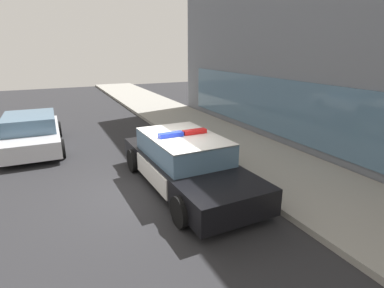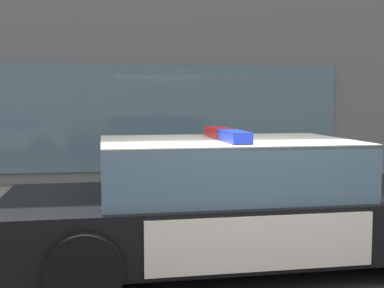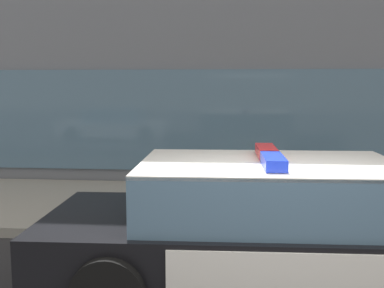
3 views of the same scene
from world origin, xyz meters
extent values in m
plane|color=#262628|center=(0.00, 0.00, 0.00)|extent=(48.00, 48.00, 0.00)
cube|color=gray|center=(0.00, 3.99, 0.07)|extent=(48.00, 3.36, 0.15)
cube|color=slate|center=(-2.60, 5.69, 1.45)|extent=(11.69, 0.08, 2.10)
cube|color=black|center=(0.12, 1.03, 0.50)|extent=(5.18, 2.05, 0.60)
cube|color=silver|center=(1.76, 1.07, 0.67)|extent=(1.80, 1.92, 0.05)
cube|color=silver|center=(-1.68, 0.98, 0.67)|extent=(1.49, 1.91, 0.05)
cube|color=silver|center=(-0.01, 1.99, 0.50)|extent=(2.15, 0.09, 0.51)
cube|color=silver|center=(0.04, 0.06, 0.50)|extent=(2.15, 0.09, 0.51)
cube|color=yellow|center=(-0.01, 2.01, 0.50)|extent=(0.22, 0.02, 0.26)
cube|color=slate|center=(-0.09, 1.02, 1.07)|extent=(2.72, 1.79, 0.60)
cube|color=silver|center=(-0.09, 1.02, 1.36)|extent=(2.72, 1.79, 0.04)
cube|color=red|center=(-0.10, 1.37, 1.44)|extent=(0.22, 0.65, 0.11)
cube|color=blue|center=(-0.08, 0.68, 1.44)|extent=(0.22, 0.65, 0.11)
cylinder|color=black|center=(1.78, 2.03, 0.34)|extent=(0.69, 0.24, 0.68)
cylinder|color=black|center=(1.84, 0.12, 0.34)|extent=(0.69, 0.24, 0.68)
cylinder|color=black|center=(-1.60, 1.93, 0.34)|extent=(0.69, 0.24, 0.68)
cylinder|color=black|center=(-1.55, 0.03, 0.34)|extent=(0.69, 0.24, 0.68)
cylinder|color=#4C994C|center=(-0.54, 2.81, 0.20)|extent=(0.28, 0.28, 0.10)
cylinder|color=#4C994C|center=(-0.54, 2.81, 0.47)|extent=(0.19, 0.19, 0.45)
sphere|color=#4C994C|center=(-0.54, 2.81, 0.77)|extent=(0.22, 0.22, 0.22)
cylinder|color=#333338|center=(-0.54, 2.81, 0.84)|extent=(0.06, 0.06, 0.05)
cylinder|color=#333338|center=(-0.54, 2.67, 0.50)|extent=(0.09, 0.10, 0.09)
cylinder|color=#333338|center=(-0.54, 2.96, 0.50)|extent=(0.09, 0.10, 0.09)
cylinder|color=#333338|center=(-0.39, 2.81, 0.46)|extent=(0.10, 0.12, 0.12)
cube|color=#B7B7BC|center=(-5.19, -2.75, 0.48)|extent=(4.34, 1.93, 0.56)
cube|color=slate|center=(-5.19, -2.75, 1.01)|extent=(2.27, 1.71, 0.56)
cylinder|color=black|center=(-6.63, -3.66, 0.32)|extent=(0.64, 0.21, 0.64)
cylinder|color=black|center=(-6.60, -1.80, 0.32)|extent=(0.64, 0.21, 0.64)
cylinder|color=black|center=(-3.75, -1.85, 0.32)|extent=(0.64, 0.21, 0.64)
camera|label=1|loc=(7.06, -2.10, 3.59)|focal=28.86mm
camera|label=2|loc=(-1.26, -4.23, 1.80)|focal=46.69mm
camera|label=3|loc=(-0.47, -3.71, 2.16)|focal=42.61mm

